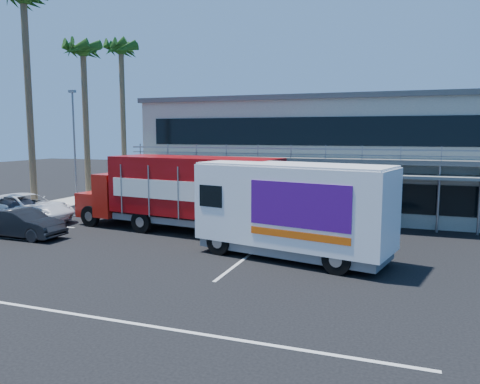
% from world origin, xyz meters
% --- Properties ---
extents(ground, '(120.00, 120.00, 0.00)m').
position_xyz_m(ground, '(0.00, 0.00, 0.00)').
color(ground, black).
rests_on(ground, ground).
extents(building, '(22.40, 12.00, 7.30)m').
position_xyz_m(building, '(3.00, 14.94, 3.66)').
color(building, '#969B8E').
rests_on(building, ground).
extents(curb_strip, '(3.00, 32.00, 0.16)m').
position_xyz_m(curb_strip, '(-15.00, 6.00, 0.08)').
color(curb_strip, '#A5A399').
rests_on(curb_strip, ground).
extents(palm_d, '(2.80, 2.80, 14.75)m').
position_xyz_m(palm_d, '(-15.20, 8.00, 12.80)').
color(palm_d, brown).
rests_on(palm_d, ground).
extents(palm_e, '(2.80, 2.80, 12.25)m').
position_xyz_m(palm_e, '(-14.70, 13.00, 10.57)').
color(palm_e, brown).
rests_on(palm_e, ground).
extents(palm_f, '(2.80, 2.80, 13.25)m').
position_xyz_m(palm_f, '(-15.10, 18.50, 11.47)').
color(palm_f, brown).
rests_on(palm_f, ground).
extents(light_pole_far, '(0.50, 0.25, 8.09)m').
position_xyz_m(light_pole_far, '(-14.20, 11.00, 4.50)').
color(light_pole_far, gray).
rests_on(light_pole_far, ground).
extents(red_truck, '(11.85, 4.26, 3.90)m').
position_xyz_m(red_truck, '(-2.81, 5.11, 2.15)').
color(red_truck, '#AC160D').
rests_on(red_truck, ground).
extents(white_van, '(8.34, 4.40, 3.88)m').
position_xyz_m(white_van, '(3.79, 2.00, 2.06)').
color(white_van, white).
rests_on(white_van, ground).
extents(parked_car_b, '(4.32, 1.59, 1.41)m').
position_xyz_m(parked_car_b, '(-9.50, 1.20, 0.71)').
color(parked_car_b, black).
rests_on(parked_car_b, ground).
extents(parked_car_c, '(6.01, 2.90, 1.65)m').
position_xyz_m(parked_car_c, '(-12.50, 4.40, 0.82)').
color(parked_car_c, white).
rests_on(parked_car_c, ground).
extents(parked_car_d, '(5.28, 3.48, 1.42)m').
position_xyz_m(parked_car_d, '(-12.50, 4.00, 0.71)').
color(parked_car_d, '#282A35').
rests_on(parked_car_d, ground).
extents(parked_car_e, '(4.94, 3.53, 1.56)m').
position_xyz_m(parked_car_e, '(-9.50, 10.80, 0.78)').
color(parked_car_e, gray).
rests_on(parked_car_e, ground).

